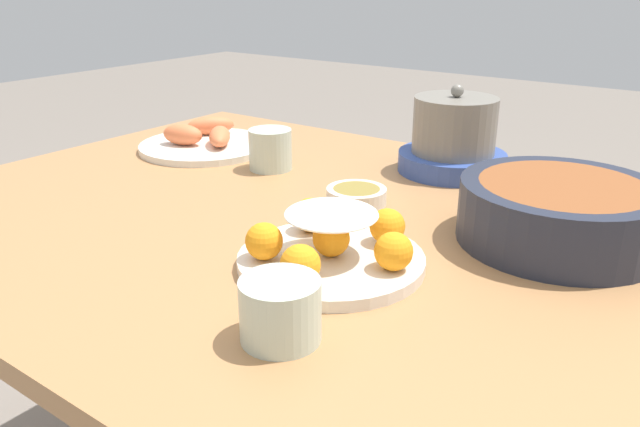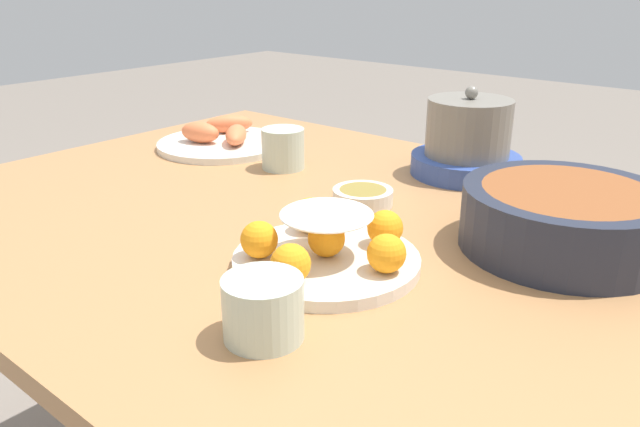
% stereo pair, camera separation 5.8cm
% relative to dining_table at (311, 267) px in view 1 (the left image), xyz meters
% --- Properties ---
extents(dining_table, '(1.35, 0.99, 0.73)m').
position_rel_dining_table_xyz_m(dining_table, '(0.00, 0.00, 0.00)').
color(dining_table, '#A87547').
rests_on(dining_table, ground_plane).
extents(cake_plate, '(0.25, 0.25, 0.08)m').
position_rel_dining_table_xyz_m(cake_plate, '(0.13, -0.13, 0.12)').
color(cake_plate, silver).
rests_on(cake_plate, dining_table).
extents(serving_bowl, '(0.28, 0.28, 0.09)m').
position_rel_dining_table_xyz_m(serving_bowl, '(0.34, 0.13, 0.13)').
color(serving_bowl, '#232838').
rests_on(serving_bowl, dining_table).
extents(sauce_bowl, '(0.10, 0.10, 0.03)m').
position_rel_dining_table_xyz_m(sauce_bowl, '(0.03, 0.09, 0.10)').
color(sauce_bowl, silver).
rests_on(sauce_bowl, dining_table).
extents(seafood_platter, '(0.28, 0.28, 0.06)m').
position_rel_dining_table_xyz_m(seafood_platter, '(-0.43, 0.19, 0.10)').
color(seafood_platter, silver).
rests_on(seafood_platter, dining_table).
extents(cup_near, '(0.09, 0.09, 0.07)m').
position_rel_dining_table_xyz_m(cup_near, '(0.18, -0.30, 0.12)').
color(cup_near, beige).
rests_on(cup_near, dining_table).
extents(cup_far, '(0.08, 0.08, 0.08)m').
position_rel_dining_table_xyz_m(cup_far, '(-0.22, 0.16, 0.13)').
color(cup_far, beige).
rests_on(cup_far, dining_table).
extents(warming_pot, '(0.21, 0.21, 0.17)m').
position_rel_dining_table_xyz_m(warming_pot, '(0.08, 0.35, 0.15)').
color(warming_pot, '#334C99').
rests_on(warming_pot, dining_table).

